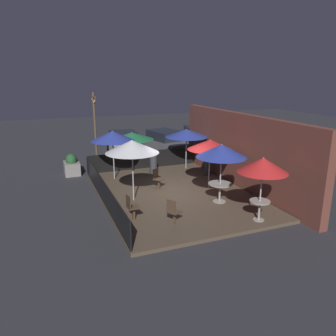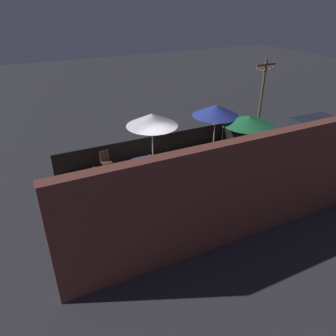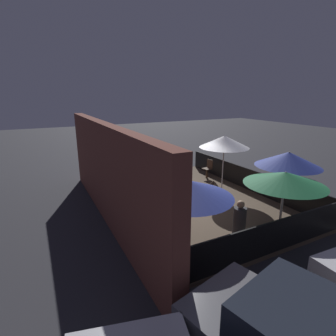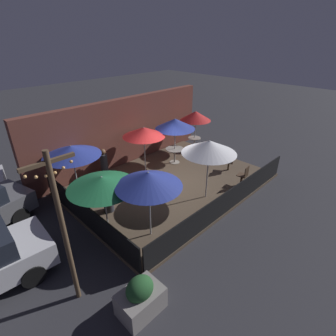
{
  "view_description": "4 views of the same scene",
  "coord_description": "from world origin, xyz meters",
  "px_view_note": "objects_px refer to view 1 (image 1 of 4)",
  "views": [
    {
      "loc": [
        12.33,
        -5.12,
        4.98
      ],
      "look_at": [
        0.28,
        -0.35,
        1.34
      ],
      "focal_mm": 35.0,
      "sensor_mm": 36.0,
      "label": 1
    },
    {
      "loc": [
        5.13,
        9.63,
        6.86
      ],
      "look_at": [
        0.39,
        0.02,
        1.07
      ],
      "focal_mm": 35.0,
      "sensor_mm": 36.0,
      "label": 2
    },
    {
      "loc": [
        -8.47,
        5.3,
        4.26
      ],
      "look_at": [
        0.77,
        0.57,
        1.34
      ],
      "focal_mm": 28.0,
      "sensor_mm": 36.0,
      "label": 3
    },
    {
      "loc": [
        -7.34,
        -7.15,
        6.14
      ],
      "look_at": [
        -0.35,
        -0.17,
        1.05
      ],
      "focal_mm": 28.0,
      "sensor_mm": 36.0,
      "label": 4
    }
  ],
  "objects_px": {
    "patio_chair_1": "(132,207)",
    "parked_car_2": "(198,138)",
    "patio_chair_2": "(173,211)",
    "patio_umbrella_0": "(222,151)",
    "parked_car_1": "(165,142)",
    "patio_umbrella_6": "(186,133)",
    "dining_table_1": "(260,205)",
    "light_post": "(95,127)",
    "patio_umbrella_1": "(263,165)",
    "patio_umbrella_5": "(132,136)",
    "parked_car_0": "(124,144)",
    "planter_box": "(72,166)",
    "patio_umbrella_3": "(113,136)",
    "patio_chair_0": "(158,178)",
    "patio_umbrella_4": "(132,146)",
    "dining_table_0": "(220,187)",
    "patron_0": "(207,163)",
    "patron_1": "(153,163)",
    "patio_umbrella_2": "(210,145)"
  },
  "relations": [
    {
      "from": "patio_chair_1",
      "to": "parked_car_2",
      "type": "xyz_separation_m",
      "value": [
        -9.67,
        7.39,
        0.21
      ]
    },
    {
      "from": "parked_car_2",
      "to": "patio_chair_2",
      "type": "bearing_deg",
      "value": -16.51
    },
    {
      "from": "patio_umbrella_0",
      "to": "parked_car_1",
      "type": "xyz_separation_m",
      "value": [
        -8.8,
        1.05,
        -1.36
      ]
    },
    {
      "from": "patio_umbrella_6",
      "to": "patio_chair_1",
      "type": "height_order",
      "value": "patio_umbrella_6"
    },
    {
      "from": "patio_umbrella_0",
      "to": "dining_table_1",
      "type": "bearing_deg",
      "value": 10.72
    },
    {
      "from": "light_post",
      "to": "parked_car_1",
      "type": "xyz_separation_m",
      "value": [
        -1.4,
        4.64,
        -1.47
      ]
    },
    {
      "from": "patio_umbrella_1",
      "to": "patio_umbrella_5",
      "type": "height_order",
      "value": "patio_umbrella_1"
    },
    {
      "from": "patio_umbrella_5",
      "to": "parked_car_0",
      "type": "bearing_deg",
      "value": 172.35
    },
    {
      "from": "planter_box",
      "to": "parked_car_1",
      "type": "height_order",
      "value": "parked_car_1"
    },
    {
      "from": "patio_umbrella_3",
      "to": "patio_chair_0",
      "type": "height_order",
      "value": "patio_umbrella_3"
    },
    {
      "from": "patio_umbrella_4",
      "to": "patio_umbrella_0",
      "type": "bearing_deg",
      "value": 65.29
    },
    {
      "from": "patio_umbrella_1",
      "to": "dining_table_0",
      "type": "bearing_deg",
      "value": -169.28
    },
    {
      "from": "patio_chair_2",
      "to": "parked_car_2",
      "type": "bearing_deg",
      "value": 32.81
    },
    {
      "from": "parked_car_2",
      "to": "patio_chair_0",
      "type": "bearing_deg",
      "value": -24.38
    },
    {
      "from": "patron_0",
      "to": "dining_table_0",
      "type": "bearing_deg",
      "value": 0.28
    },
    {
      "from": "dining_table_0",
      "to": "parked_car_2",
      "type": "distance_m",
      "value": 9.93
    },
    {
      "from": "planter_box",
      "to": "patron_1",
      "type": "bearing_deg",
      "value": 66.5
    },
    {
      "from": "patron_0",
      "to": "parked_car_2",
      "type": "height_order",
      "value": "parked_car_2"
    },
    {
      "from": "patio_umbrella_0",
      "to": "patio_chair_1",
      "type": "bearing_deg",
      "value": -83.29
    },
    {
      "from": "dining_table_1",
      "to": "patio_chair_0",
      "type": "xyz_separation_m",
      "value": [
        -4.42,
        -2.15,
        -0.06
      ]
    },
    {
      "from": "patio_umbrella_2",
      "to": "patron_1",
      "type": "bearing_deg",
      "value": -153.8
    },
    {
      "from": "patio_chair_1",
      "to": "parked_car_1",
      "type": "xyz_separation_m",
      "value": [
        -9.24,
        4.79,
        0.21
      ]
    },
    {
      "from": "patio_chair_2",
      "to": "patio_chair_1",
      "type": "bearing_deg",
      "value": 118.83
    },
    {
      "from": "patron_1",
      "to": "light_post",
      "type": "bearing_deg",
      "value": 94.58
    },
    {
      "from": "patio_umbrella_0",
      "to": "parked_car_2",
      "type": "bearing_deg",
      "value": 158.43
    },
    {
      "from": "patio_umbrella_4",
      "to": "patio_chair_0",
      "type": "relative_size",
      "value": 2.7
    },
    {
      "from": "patio_chair_2",
      "to": "dining_table_0",
      "type": "bearing_deg",
      "value": 0.0
    },
    {
      "from": "patio_chair_1",
      "to": "patio_umbrella_0",
      "type": "bearing_deg",
      "value": 0.0
    },
    {
      "from": "dining_table_1",
      "to": "parked_car_2",
      "type": "height_order",
      "value": "parked_car_2"
    },
    {
      "from": "patio_umbrella_0",
      "to": "parked_car_0",
      "type": "relative_size",
      "value": 0.59
    },
    {
      "from": "patio_umbrella_5",
      "to": "planter_box",
      "type": "height_order",
      "value": "patio_umbrella_5"
    },
    {
      "from": "patio_umbrella_0",
      "to": "patron_1",
      "type": "bearing_deg",
      "value": -166.66
    },
    {
      "from": "patio_chair_0",
      "to": "patio_chair_1",
      "type": "xyz_separation_m",
      "value": [
        2.82,
        -1.98,
        0.02
      ]
    },
    {
      "from": "patio_umbrella_0",
      "to": "patio_chair_1",
      "type": "height_order",
      "value": "patio_umbrella_0"
    },
    {
      "from": "patio_umbrella_6",
      "to": "parked_car_1",
      "type": "xyz_separation_m",
      "value": [
        -3.79,
        0.23,
        -1.22
      ]
    },
    {
      "from": "patio_umbrella_0",
      "to": "dining_table_0",
      "type": "height_order",
      "value": "patio_umbrella_0"
    },
    {
      "from": "patio_chair_1",
      "to": "patio_umbrella_2",
      "type": "bearing_deg",
      "value": 20.1
    },
    {
      "from": "patio_chair_2",
      "to": "parked_car_0",
      "type": "bearing_deg",
      "value": 57.95
    },
    {
      "from": "patio_umbrella_4",
      "to": "dining_table_1",
      "type": "distance_m",
      "value": 5.24
    },
    {
      "from": "planter_box",
      "to": "parked_car_1",
      "type": "distance_m",
      "value": 6.54
    },
    {
      "from": "dining_table_1",
      "to": "parked_car_2",
      "type": "distance_m",
      "value": 11.73
    },
    {
      "from": "parked_car_2",
      "to": "patio_umbrella_4",
      "type": "bearing_deg",
      "value": -27.21
    },
    {
      "from": "patio_umbrella_0",
      "to": "planter_box",
      "type": "relative_size",
      "value": 2.12
    },
    {
      "from": "patio_umbrella_3",
      "to": "dining_table_0",
      "type": "distance_m",
      "value": 5.81
    },
    {
      "from": "light_post",
      "to": "patio_umbrella_1",
      "type": "bearing_deg",
      "value": 22.84
    },
    {
      "from": "patio_umbrella_3",
      "to": "dining_table_1",
      "type": "distance_m",
      "value": 7.7
    },
    {
      "from": "patio_umbrella_4",
      "to": "parked_car_2",
      "type": "xyz_separation_m",
      "value": [
        -7.78,
        6.8,
        -1.49
      ]
    },
    {
      "from": "dining_table_1",
      "to": "patio_chair_0",
      "type": "bearing_deg",
      "value": -154.06
    },
    {
      "from": "patio_umbrella_1",
      "to": "parked_car_2",
      "type": "height_order",
      "value": "patio_umbrella_1"
    },
    {
      "from": "patio_umbrella_2",
      "to": "patio_umbrella_3",
      "type": "bearing_deg",
      "value": -128.56
    }
  ]
}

